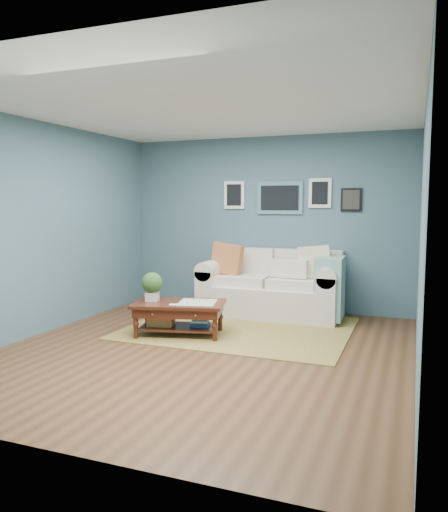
% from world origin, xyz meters
% --- Properties ---
extents(room_shell, '(5.00, 5.02, 2.70)m').
position_xyz_m(room_shell, '(0.01, 0.06, 1.36)').
color(room_shell, brown).
rests_on(room_shell, ground).
extents(area_rug, '(2.87, 2.30, 0.01)m').
position_xyz_m(area_rug, '(0.04, 1.09, 0.01)').
color(area_rug, brown).
rests_on(area_rug, ground).
extents(loveseat, '(2.11, 0.96, 1.08)m').
position_xyz_m(loveseat, '(0.30, 2.03, 0.44)').
color(loveseat, beige).
rests_on(loveseat, ground).
extents(coffee_table, '(1.26, 0.92, 0.79)m').
position_xyz_m(coffee_table, '(-0.62, 0.49, 0.35)').
color(coffee_table, '#37150A').
rests_on(coffee_table, ground).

